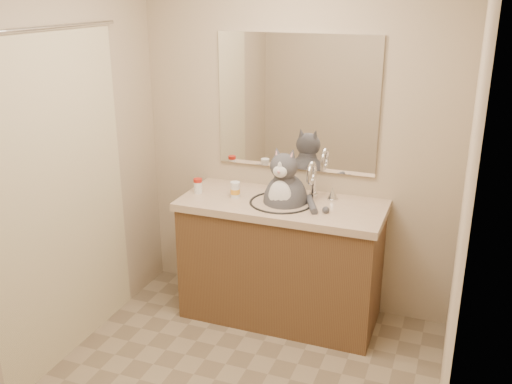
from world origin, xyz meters
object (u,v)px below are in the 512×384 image
at_px(cat, 285,198).
at_px(pill_bottle_orange, 235,190).
at_px(grey_canister, 235,188).
at_px(pill_bottle_redcap, 198,186).

height_order(cat, pill_bottle_orange, cat).
bearing_deg(grey_canister, cat, -5.04).
bearing_deg(grey_canister, pill_bottle_redcap, -162.58).
distance_m(pill_bottle_redcap, pill_bottle_orange, 0.27).
xyz_separation_m(pill_bottle_orange, grey_canister, (-0.03, 0.07, -0.01)).
relative_size(cat, pill_bottle_orange, 5.35).
distance_m(cat, pill_bottle_redcap, 0.61).
bearing_deg(pill_bottle_orange, cat, 6.37).
xyz_separation_m(pill_bottle_redcap, grey_canister, (0.24, 0.07, -0.01)).
bearing_deg(cat, grey_canister, 176.73).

